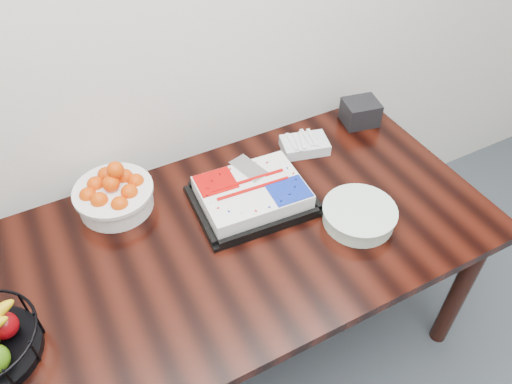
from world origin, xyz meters
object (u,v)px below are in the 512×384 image
cake_tray (252,195)px  plate_stack (359,215)px  table (233,253)px  tangerine_bowl (113,191)px  napkin_box (360,112)px

cake_tray → plate_stack: cake_tray is taller
cake_tray → table: bearing=-140.6°
tangerine_bowl → plate_stack: tangerine_bowl is taller
cake_tray → tangerine_bowl: size_ratio=1.56×
table → tangerine_bowl: bearing=133.1°
table → cake_tray: bearing=39.4°
plate_stack → napkin_box: bearing=53.5°
table → tangerine_bowl: tangerine_bowl is taller
napkin_box → plate_stack: bearing=-126.5°
table → napkin_box: bearing=23.1°
cake_tray → napkin_box: napkin_box is taller
cake_tray → napkin_box: size_ratio=3.06×
table → napkin_box: napkin_box is taller
cake_tray → napkin_box: (0.63, 0.21, 0.01)m
tangerine_bowl → table: bearing=-46.9°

